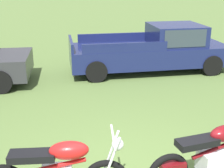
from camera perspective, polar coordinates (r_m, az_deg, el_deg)
motorcycle_maroon at (r=4.82m, az=18.38°, el=-12.46°), size 2.07×0.64×1.02m
pickup_truck_navy at (r=10.04m, az=8.29°, el=6.63°), size 5.24×2.57×1.49m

